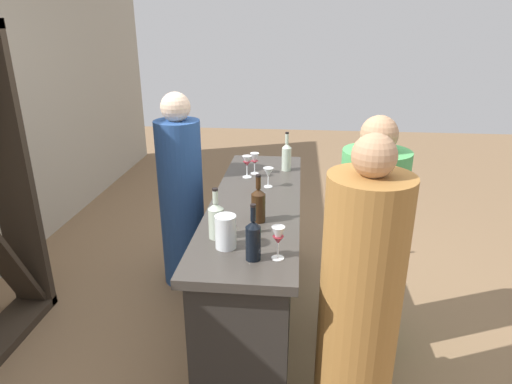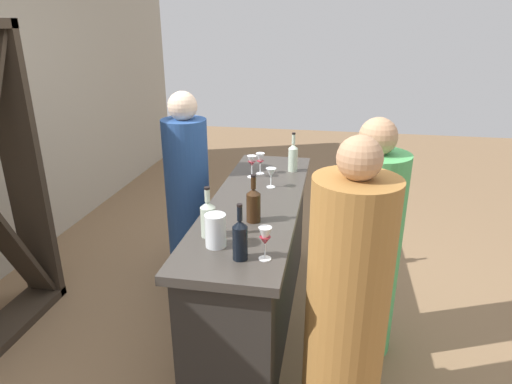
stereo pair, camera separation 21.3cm
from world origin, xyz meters
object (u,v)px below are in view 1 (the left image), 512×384
Objects in this scene: wine_glass_near_left at (278,237)px; person_right_guest at (181,199)px; person_center_guest at (368,246)px; wine_bottle_center_amber_brown at (258,204)px; wine_glass_near_center at (268,173)px; wine_glass_far_left at (247,162)px; wine_bottle_second_left_clear_pale at (216,219)px; wine_bottle_leftmost_near_black at (253,239)px; water_pitcher at (226,232)px; wine_bottle_second_right_clear_pale at (287,156)px; wine_glass_near_right at (255,159)px; person_left_guest at (360,303)px.

person_right_guest is at bearing 33.61° from wine_glass_near_left.
wine_glass_near_left is 0.11× the size of person_center_guest.
wine_glass_near_left is at bearing -162.30° from wine_bottle_center_amber_brown.
person_center_guest is at bearing -120.79° from wine_glass_near_center.
wine_glass_far_left is at bearing -12.29° from person_right_guest.
wine_glass_near_center is (0.80, -0.22, -0.01)m from wine_bottle_second_left_clear_pale.
water_pitcher is (0.11, 0.15, -0.02)m from wine_bottle_leftmost_near_black.
wine_bottle_center_amber_brown is at bearing 2.15° from wine_bottle_leftmost_near_black.
wine_bottle_second_right_clear_pale is at bearing -4.54° from wine_bottle_leftmost_near_black.
wine_bottle_second_left_clear_pale reaches higher than water_pitcher.
wine_bottle_center_amber_brown is 1.75× the size of wine_glass_near_right.
wine_glass_near_center is 0.86× the size of wine_glass_near_right.
person_right_guest is at bearing -9.05° from person_center_guest.
wine_bottle_leftmost_near_black reaches higher than wine_glass_near_right.
person_center_guest reaches higher than wine_glass_near_left.
wine_bottle_second_right_clear_pale is 0.20× the size of person_right_guest.
wine_bottle_center_amber_brown is 0.76m from person_center_guest.
person_left_guest reaches higher than wine_glass_near_right.
water_pitcher reaches higher than wine_glass_near_right.
person_center_guest is at bearing -130.75° from wine_glass_near_right.
wine_bottle_leftmost_near_black is at bearing -70.17° from person_right_guest.
person_right_guest is at bearing -52.63° from person_left_guest.
wine_glass_near_left is 0.11× the size of person_left_guest.
wine_bottle_second_left_clear_pale is 0.30m from wine_bottle_center_amber_brown.
wine_glass_near_left is 1.48m from person_right_guest.
wine_glass_far_left is (1.20, 0.17, 0.01)m from wine_bottle_leftmost_near_black.
wine_bottle_leftmost_near_black is 1.74× the size of wine_glass_far_left.
wine_bottle_leftmost_near_black is 1.29m from wine_glass_near_right.
person_center_guest is (0.52, -0.80, -0.31)m from water_pitcher.
wine_bottle_second_left_clear_pale is at bearing -74.63° from person_right_guest.
wine_bottle_center_amber_brown is at bearing -47.18° from person_left_guest.
wine_glass_near_center is at bearing 0.06° from wine_bottle_leftmost_near_black.
wine_bottle_second_right_clear_pale is 1.00m from person_center_guest.
person_right_guest is at bearing 101.97° from wine_bottle_second_right_clear_pale.
wine_glass_near_center is 0.25m from wine_glass_far_left.
person_right_guest reaches higher than wine_glass_near_left.
water_pitcher is 0.11× the size of person_right_guest.
person_left_guest is (-0.13, -0.67, -0.29)m from water_pitcher.
wine_bottle_leftmost_near_black is at bearing 59.19° from person_center_guest.
wine_bottle_center_amber_brown reaches higher than wine_glass_far_left.
wine_glass_near_left reaches higher than wine_glass_near_center.
wine_glass_near_center is at bearing 6.80° from wine_glass_near_left.
wine_glass_near_right is at bearing -3.03° from person_right_guest.
wine_bottle_second_right_clear_pale reaches higher than wine_bottle_center_amber_brown.
wine_bottle_center_amber_brown is 0.44m from wine_glass_near_left.
wine_bottle_second_left_clear_pale is at bearing 40.86° from person_center_guest.
person_left_guest is (-0.46, -0.53, -0.31)m from wine_bottle_center_amber_brown.
wine_bottle_leftmost_near_black is 1.01× the size of wine_bottle_center_amber_brown.
wine_bottle_second_right_clear_pale is 1.37m from wine_glass_near_left.
wine_bottle_second_left_clear_pale is 0.19× the size of person_center_guest.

